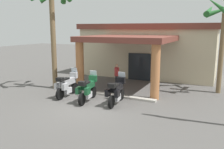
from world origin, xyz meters
name	(u,v)px	position (x,y,z in m)	size (l,w,h in m)	color
ground_plane	(86,108)	(0.00, 0.00, 0.00)	(80.00, 80.00, 0.00)	#514F4C
motel_building	(149,49)	(-0.08, 10.01, 2.24)	(11.42, 10.75, 4.36)	beige
motorcycle_silver	(67,85)	(-2.16, 1.26, 0.70)	(0.73, 2.21, 1.61)	black
motorcycle_green	(88,89)	(-0.53, 0.97, 0.70)	(0.83, 2.20, 1.61)	black
motorcycle_black	(116,91)	(1.10, 1.27, 0.70)	(0.75, 2.21, 1.61)	black
pedestrian	(117,74)	(-0.56, 4.72, 0.92)	(0.41, 0.39, 1.61)	black
palm_tree_roadside	(52,10)	(-4.10, 2.47, 5.16)	(2.66, 2.74, 6.95)	brown
curb_strip	(102,94)	(-0.53, 2.54, 0.06)	(6.88, 0.36, 0.12)	#ADA89E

